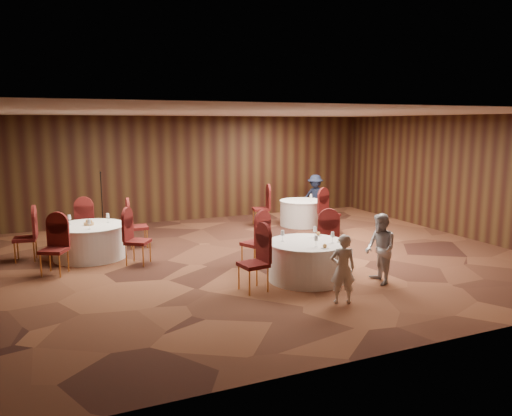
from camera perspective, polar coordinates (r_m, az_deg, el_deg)
name	(u,v)px	position (r m, az deg, el deg)	size (l,w,h in m)	color
ground	(251,259)	(11.17, -0.54, -5.80)	(12.00, 12.00, 0.00)	black
room_shell	(251,171)	(10.82, -0.55, 4.28)	(12.00, 12.00, 12.00)	silver
table_main	(307,260)	(9.68, 5.83, -5.98)	(1.53, 1.53, 0.74)	silver
table_left	(90,241)	(11.79, -18.46, -3.60)	(1.62, 1.62, 0.74)	silver
table_right	(302,213)	(14.77, 5.23, -0.53)	(1.29, 1.29, 0.74)	silver
chairs_main	(280,248)	(10.06, 2.76, -4.61)	(2.80, 2.06, 1.00)	#400C0E
chairs_left	(90,235)	(11.79, -18.49, -2.98)	(3.05, 3.06, 1.00)	#400C0E
chairs_right	(294,211)	(14.23, 4.37, -0.40)	(1.99, 2.26, 1.00)	#400C0E
tabletop_main	(319,237)	(9.60, 7.26, -3.31)	(1.10, 1.08, 0.22)	silver
tabletop_left	(89,222)	(11.69, -18.56, -1.48)	(0.89, 0.79, 0.22)	silver
tabletop_right	(311,196)	(14.54, 6.30, 1.38)	(0.08, 0.08, 0.22)	silver
mic_stand	(103,218)	(13.77, -17.11, -1.06)	(0.24, 0.24, 1.74)	black
woman_a	(343,269)	(8.47, 9.89, -6.86)	(0.43, 0.28, 1.18)	silver
woman_b	(380,249)	(9.62, 14.02, -4.55)	(0.65, 0.50, 1.33)	#B3B3B8
man_c	(315,197)	(15.77, 6.78, 1.27)	(0.90, 0.52, 1.39)	#161D32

